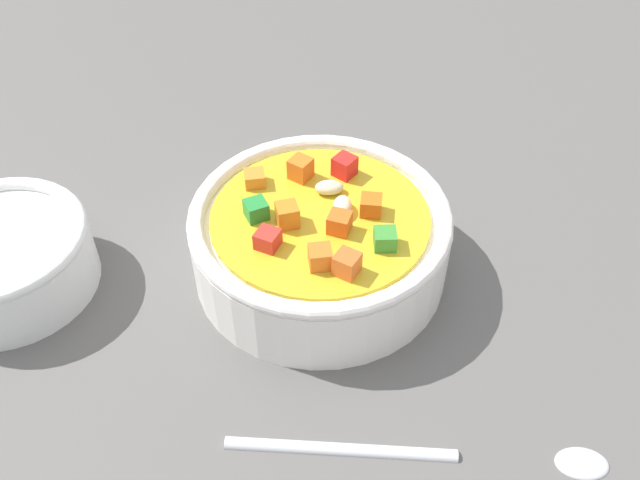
% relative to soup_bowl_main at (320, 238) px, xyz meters
% --- Properties ---
extents(ground_plane, '(1.40, 1.40, 0.02)m').
position_rel_soup_bowl_main_xyz_m(ground_plane, '(-0.00, -0.00, -0.04)').
color(ground_plane, '#565451').
extents(soup_bowl_main, '(0.18, 0.18, 0.07)m').
position_rel_soup_bowl_main_xyz_m(soup_bowl_main, '(0.00, 0.00, 0.00)').
color(soup_bowl_main, white).
rests_on(soup_bowl_main, ground_plane).
extents(spoon, '(0.17, 0.17, 0.01)m').
position_rel_soup_bowl_main_xyz_m(spoon, '(0.05, 0.15, -0.03)').
color(spoon, silver).
rests_on(spoon, ground_plane).
extents(side_bowl_small, '(0.13, 0.13, 0.05)m').
position_rel_soup_bowl_main_xyz_m(side_bowl_small, '(0.18, -0.14, -0.01)').
color(side_bowl_small, white).
rests_on(side_bowl_small, ground_plane).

